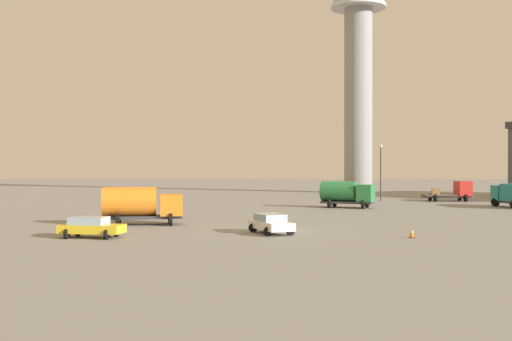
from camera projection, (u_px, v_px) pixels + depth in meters
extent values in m
plane|color=gray|center=(270.00, 231.00, 45.03)|extent=(400.00, 400.00, 0.00)
cylinder|color=gray|center=(358.00, 101.00, 112.86)|extent=(5.07, 5.07, 33.43)
cylinder|color=silver|center=(358.00, 7.00, 112.77)|extent=(9.94, 9.94, 0.60)
cube|color=teal|center=(504.00, 193.00, 73.35)|extent=(2.66, 2.24, 1.74)
cube|color=#99B7C6|center=(500.00, 189.00, 74.25)|extent=(2.05, 0.37, 0.87)
cylinder|color=black|center=(495.00, 202.00, 73.19)|extent=(1.03, 0.41, 1.00)
cube|color=#38383D|center=(143.00, 217.00, 49.77)|extent=(6.56, 3.29, 0.24)
cube|color=orange|center=(171.00, 205.00, 50.13)|extent=(2.24, 2.85, 1.70)
cube|color=#99B7C6|center=(181.00, 200.00, 50.26)|extent=(0.52, 2.13, 0.85)
cylinder|color=orange|center=(129.00, 201.00, 49.60)|extent=(4.60, 3.12, 2.30)
cylinder|color=black|center=(170.00, 217.00, 51.25)|extent=(0.48, 1.04, 1.00)
cylinder|color=black|center=(171.00, 219.00, 49.00)|extent=(0.48, 1.04, 1.00)
cylinder|color=black|center=(119.00, 218.00, 50.59)|extent=(0.48, 1.04, 1.00)
cylinder|color=black|center=(118.00, 220.00, 48.34)|extent=(0.48, 1.04, 1.00)
cube|color=#38383D|center=(347.00, 202.00, 70.71)|extent=(6.20, 3.84, 0.24)
cube|color=#287A42|center=(366.00, 193.00, 69.89)|extent=(2.38, 2.83, 1.91)
cube|color=#99B7C6|center=(373.00, 190.00, 69.59)|extent=(0.78, 1.95, 0.96)
cylinder|color=#287A42|center=(339.00, 191.00, 71.09)|extent=(4.49, 3.51, 2.29)
cylinder|color=black|center=(367.00, 203.00, 70.92)|extent=(0.60, 1.03, 1.00)
cylinder|color=black|center=(363.00, 204.00, 68.92)|extent=(0.60, 1.03, 1.00)
cylinder|color=black|center=(335.00, 203.00, 72.40)|extent=(0.60, 1.03, 1.00)
cylinder|color=black|center=(330.00, 204.00, 70.40)|extent=(0.60, 1.03, 1.00)
cube|color=#38383D|center=(446.00, 197.00, 84.38)|extent=(6.45, 2.53, 0.24)
cube|color=red|center=(463.00, 188.00, 84.44)|extent=(1.95, 2.71, 1.99)
cube|color=#99B7C6|center=(469.00, 186.00, 84.46)|extent=(0.24, 2.20, 1.00)
cube|color=brown|center=(439.00, 195.00, 84.36)|extent=(4.42, 2.89, 0.16)
cube|color=#997547|center=(436.00, 191.00, 84.34)|extent=(1.10, 1.10, 0.90)
cylinder|color=black|center=(459.00, 197.00, 85.61)|extent=(0.35, 1.02, 1.00)
cylinder|color=black|center=(466.00, 198.00, 83.28)|extent=(0.35, 1.02, 1.00)
cylinder|color=black|center=(430.00, 197.00, 85.50)|extent=(0.35, 1.02, 1.00)
cylinder|color=black|center=(435.00, 198.00, 83.17)|extent=(0.35, 1.02, 1.00)
cube|color=white|center=(271.00, 225.00, 43.06)|extent=(3.34, 4.57, 0.55)
cube|color=#99B7C6|center=(270.00, 217.00, 43.25)|extent=(2.42, 2.80, 0.50)
cylinder|color=black|center=(290.00, 231.00, 42.07)|extent=(0.66, 0.42, 0.64)
cylinder|color=black|center=(268.00, 232.00, 41.47)|extent=(0.66, 0.42, 0.64)
cylinder|color=black|center=(274.00, 227.00, 44.65)|extent=(0.66, 0.42, 0.64)
cylinder|color=black|center=(253.00, 228.00, 44.05)|extent=(0.66, 0.42, 0.64)
cube|color=gold|center=(92.00, 229.00, 40.61)|extent=(4.27, 2.26, 0.55)
cube|color=#99B7C6|center=(89.00, 221.00, 40.64)|extent=(2.46, 1.87, 0.50)
cylinder|color=black|center=(116.00, 232.00, 41.21)|extent=(0.25, 0.66, 0.64)
cylinder|color=black|center=(107.00, 235.00, 39.57)|extent=(0.25, 0.66, 0.64)
cylinder|color=black|center=(78.00, 231.00, 41.64)|extent=(0.25, 0.66, 0.64)
cylinder|color=black|center=(67.00, 234.00, 40.00)|extent=(0.25, 0.66, 0.64)
cylinder|color=#38383D|center=(381.00, 174.00, 85.11)|extent=(0.18, 0.18, 7.29)
sphere|color=#F9E5B2|center=(381.00, 146.00, 85.09)|extent=(0.44, 0.44, 0.44)
cube|color=black|center=(412.00, 237.00, 40.62)|extent=(0.36, 0.36, 0.04)
cone|color=orange|center=(412.00, 232.00, 40.62)|extent=(0.30, 0.30, 0.63)
cylinder|color=white|center=(412.00, 232.00, 40.62)|extent=(0.21, 0.21, 0.08)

